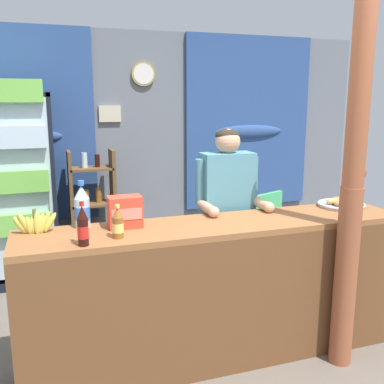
# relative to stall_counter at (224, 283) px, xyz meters

# --- Properties ---
(ground_plane) EXTENTS (7.07, 7.07, 0.00)m
(ground_plane) POSITION_rel_stall_counter_xyz_m (0.06, 0.81, -0.59)
(ground_plane) COLOR #665B51
(back_wall_curtained) EXTENTS (5.31, 0.22, 2.53)m
(back_wall_curtained) POSITION_rel_stall_counter_xyz_m (0.06, 2.46, 0.71)
(back_wall_curtained) COLOR slate
(back_wall_curtained) RESTS_ON ground
(stall_counter) EXTENTS (2.64, 0.52, 0.97)m
(stall_counter) POSITION_rel_stall_counter_xyz_m (0.00, 0.00, 0.00)
(stall_counter) COLOR #935B33
(stall_counter) RESTS_ON ground
(timber_post) EXTENTS (0.17, 0.15, 2.47)m
(timber_post) POSITION_rel_stall_counter_xyz_m (0.77, -0.25, 0.60)
(timber_post) COLOR #995133
(timber_post) RESTS_ON ground
(drink_fridge) EXTENTS (0.67, 0.70, 1.96)m
(drink_fridge) POSITION_rel_stall_counter_xyz_m (-1.34, 1.96, 0.48)
(drink_fridge) COLOR black
(drink_fridge) RESTS_ON ground
(bottle_shelf_rack) EXTENTS (0.48, 0.28, 1.27)m
(bottle_shelf_rack) POSITION_rel_stall_counter_xyz_m (-0.63, 2.12, 0.07)
(bottle_shelf_rack) COLOR brown
(bottle_shelf_rack) RESTS_ON ground
(plastic_lawn_chair) EXTENTS (0.58, 0.58, 0.86)m
(plastic_lawn_chair) POSITION_rel_stall_counter_xyz_m (0.98, 1.45, -0.09)
(plastic_lawn_chair) COLOR #4CC675
(plastic_lawn_chair) RESTS_ON ground
(shopkeeper) EXTENTS (0.51, 0.42, 1.57)m
(shopkeeper) POSITION_rel_stall_counter_xyz_m (0.23, 0.51, 0.41)
(shopkeeper) COLOR #28282D
(shopkeeper) RESTS_ON ground
(soda_bottle_water) EXTENTS (0.10, 0.10, 0.31)m
(soda_bottle_water) POSITION_rel_stall_counter_xyz_m (-0.87, 0.28, 0.52)
(soda_bottle_water) COLOR silver
(soda_bottle_water) RESTS_ON stall_counter
(soda_bottle_cola) EXTENTS (0.06, 0.06, 0.26)m
(soda_bottle_cola) POSITION_rel_stall_counter_xyz_m (-0.90, -0.09, 0.50)
(soda_bottle_cola) COLOR black
(soda_bottle_cola) RESTS_ON stall_counter
(soda_bottle_iced_tea) EXTENTS (0.07, 0.07, 0.20)m
(soda_bottle_iced_tea) POSITION_rel_stall_counter_xyz_m (-0.69, -0.01, 0.47)
(soda_bottle_iced_tea) COLOR brown
(soda_bottle_iced_tea) RESTS_ON stall_counter
(snack_box_crackers) EXTENTS (0.21, 0.14, 0.20)m
(snack_box_crackers) POSITION_rel_stall_counter_xyz_m (-0.61, 0.20, 0.49)
(snack_box_crackers) COLOR #E5422D
(snack_box_crackers) RESTS_ON stall_counter
(pastry_tray) EXTENTS (0.36, 0.36, 0.07)m
(pastry_tray) POSITION_rel_stall_counter_xyz_m (1.06, 0.22, 0.41)
(pastry_tray) COLOR #BCBCC1
(pastry_tray) RESTS_ON stall_counter
(banana_bunch) EXTENTS (0.28, 0.06, 0.16)m
(banana_bunch) POSITION_rel_stall_counter_xyz_m (-1.16, 0.25, 0.45)
(banana_bunch) COLOR #CCC14C
(banana_bunch) RESTS_ON stall_counter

